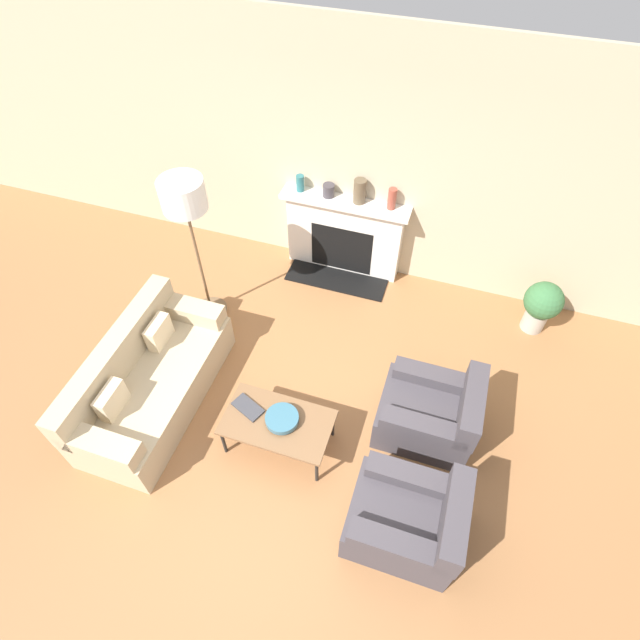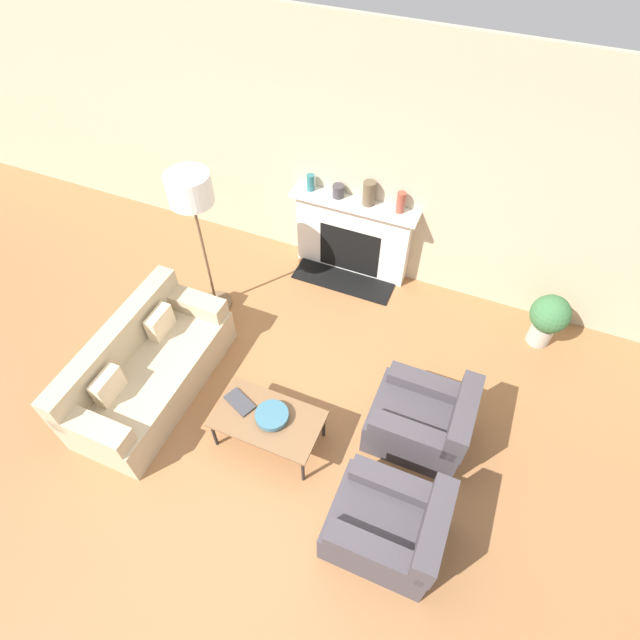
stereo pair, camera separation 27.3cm
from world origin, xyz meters
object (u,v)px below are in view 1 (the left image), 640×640
Objects in this scene: mantel_vase_center_left at (329,190)px; mantel_vase_center_right at (360,191)px; coffee_table at (278,423)px; bowl at (282,419)px; armchair_near at (409,520)px; potted_plant at (542,304)px; armchair_far at (431,414)px; mantel_vase_right at (392,199)px; couch at (149,381)px; book at (248,407)px; fireplace at (344,236)px; mantel_vase_left at (300,183)px; floor_lamp at (185,206)px.

mantel_vase_center_right is (0.36, -0.00, 0.07)m from mantel_vase_center_left.
bowl reaches higher than coffee_table.
armchair_near is 1.40m from coffee_table.
mantel_vase_center_right is at bearing 90.40° from bowl.
potted_plant is (2.20, 2.26, -0.07)m from bowl.
mantel_vase_right is at bearing -155.09° from armchair_far.
potted_plant is at bearing -58.86° from couch.
armchair_near reaches higher than book.
mantel_vase_center_right is (1.42, 2.51, 0.86)m from couch.
coffee_table is 0.09m from bowl.
couch is (-1.27, -2.50, -0.19)m from fireplace.
couch is 3.01m from mantel_vase_center_right.
mantel_vase_left is 0.30× the size of potted_plant.
mantel_vase_right is (0.35, 2.57, 0.70)m from bowl.
couch reaches higher than potted_plant.
potted_plant is (2.55, 2.23, -0.03)m from book.
armchair_far is 3.54× the size of mantel_vase_right.
armchair_far is at bearing -79.28° from couch.
floor_lamp is at bearing 136.10° from coffee_table.
mantel_vase_left is at bearing 105.70° from bowl.
floor_lamp is (-1.10, 1.31, 1.09)m from book.
couch is 2.84m from mantel_vase_center_left.
mantel_vase_center_left is 0.37m from mantel_vase_center_right.
fireplace reaches higher than coffee_table.
book is (-0.35, 0.03, -0.03)m from bowl.
coffee_table is 2.71m from mantel_vase_center_right.
fireplace reaches higher than bowl.
fireplace is 2.47m from armchair_far.
bowl is 2.07× the size of mantel_vase_center_left.
coffee_table is 3.50× the size of mantel_vase_center_right.
mantel_vase_center_left is at bearing -151.36° from armchair_near.
mantel_vase_center_left is at bearing 98.42° from bowl.
book is (-0.18, -2.53, -0.08)m from fireplace.
mantel_vase_center_right reaches higher than mantel_vase_left.
mantel_vase_left is 1.32× the size of mantel_vase_center_left.
fireplace is 0.84m from mantel_vase_right.
coffee_table is at bearing -43.90° from floor_lamp.
coffee_table is at bearing -90.53° from mantel_vase_center_right.
book is 3.39m from potted_plant.
mantel_vase_center_right is at bearing -147.00° from armchair_far.
bowl is 2.67m from mantel_vase_center_right.
book is 2.03m from floor_lamp.
mantel_vase_left is (-2.00, 3.04, 0.84)m from armchair_near.
mantel_vase_right is (0.37, 0.00, -0.02)m from mantel_vase_center_right.
couch reaches higher than book.
mantel_vase_center_left is 0.59× the size of mantel_vase_right.
coffee_table is 6.72× the size of mantel_vase_center_left.
coffee_table is 2.26m from floor_lamp.
bowl is 2.69m from mantel_vase_right.
potted_plant is at bearing 14.21° from floor_lamp.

